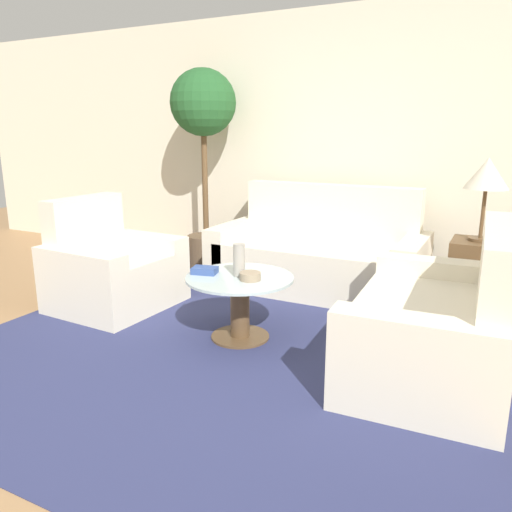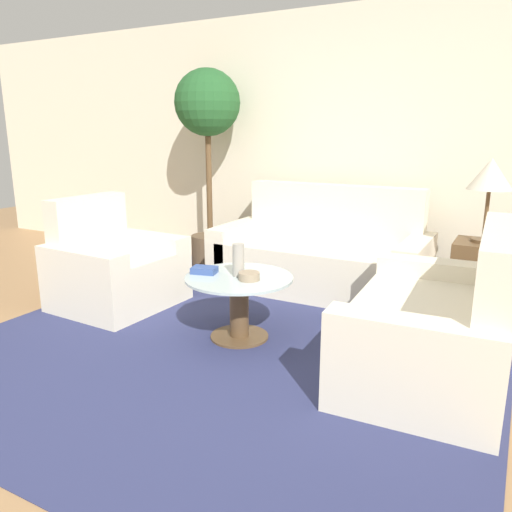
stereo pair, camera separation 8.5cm
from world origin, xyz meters
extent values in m
plane|color=#9E754C|center=(0.00, 0.00, 0.00)|extent=(14.00, 14.00, 0.00)
cube|color=beige|center=(0.00, 2.80, 1.30)|extent=(10.00, 0.06, 2.60)
cube|color=navy|center=(0.06, 0.80, 0.00)|extent=(3.52, 3.63, 0.01)
cube|color=beige|center=(0.14, 2.11, 0.22)|extent=(1.71, 0.91, 0.44)
cube|color=beige|center=(0.14, 2.47, 0.47)|extent=(1.71, 0.18, 0.94)
cube|color=beige|center=(-0.71, 2.11, 0.28)|extent=(0.20, 0.91, 0.56)
cube|color=beige|center=(1.00, 2.11, 0.28)|extent=(0.20, 0.91, 0.56)
cube|color=beige|center=(-1.19, 0.92, 0.22)|extent=(0.87, 0.77, 0.44)
cube|color=beige|center=(-1.51, 0.93, 0.45)|extent=(0.21, 0.74, 0.91)
cube|color=beige|center=(-1.20, 0.55, 0.28)|extent=(0.84, 0.24, 0.56)
cube|color=beige|center=(-1.17, 1.28, 0.28)|extent=(0.84, 0.24, 0.56)
cube|color=beige|center=(1.32, 0.89, 0.22)|extent=(0.91, 1.27, 0.44)
cube|color=beige|center=(1.66, 0.90, 0.46)|extent=(0.23, 1.24, 0.93)
cube|color=beige|center=(1.29, 1.51, 0.28)|extent=(0.87, 0.24, 0.56)
cube|color=beige|center=(1.35, 0.27, 0.28)|extent=(0.87, 0.24, 0.56)
cylinder|color=brown|center=(0.06, 0.80, 0.01)|extent=(0.42, 0.42, 0.02)
cylinder|color=brown|center=(0.06, 0.80, 0.22)|extent=(0.14, 0.14, 0.44)
cylinder|color=#B2C6C6|center=(0.06, 0.80, 0.45)|extent=(0.76, 0.76, 0.02)
cube|color=brown|center=(1.50, 2.12, 0.30)|extent=(0.41, 0.41, 0.60)
cylinder|color=brown|center=(1.50, 2.12, 0.61)|extent=(0.18, 0.18, 0.02)
cylinder|color=brown|center=(1.50, 2.12, 0.81)|extent=(0.03, 0.03, 0.39)
cone|color=beige|center=(1.50, 2.12, 1.13)|extent=(0.33, 0.33, 0.24)
cylinder|color=brown|center=(-1.21, 2.35, 0.17)|extent=(0.41, 0.41, 0.34)
cylinder|color=brown|center=(-1.21, 2.35, 0.94)|extent=(0.06, 0.06, 1.20)
sphere|color=#235628|center=(-1.21, 2.35, 1.72)|extent=(0.67, 0.67, 0.67)
cylinder|color=#9E998E|center=(0.05, 0.81, 0.57)|extent=(0.08, 0.08, 0.23)
cylinder|color=gray|center=(0.16, 0.76, 0.49)|extent=(0.14, 0.14, 0.05)
cube|color=#334C8C|center=(-0.20, 0.75, 0.48)|extent=(0.20, 0.16, 0.05)
camera|label=1|loc=(1.67, -2.12, 1.45)|focal=35.00mm
camera|label=2|loc=(1.75, -2.08, 1.45)|focal=35.00mm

